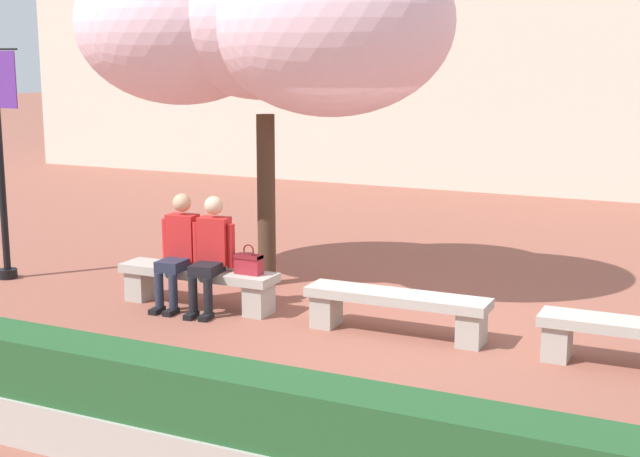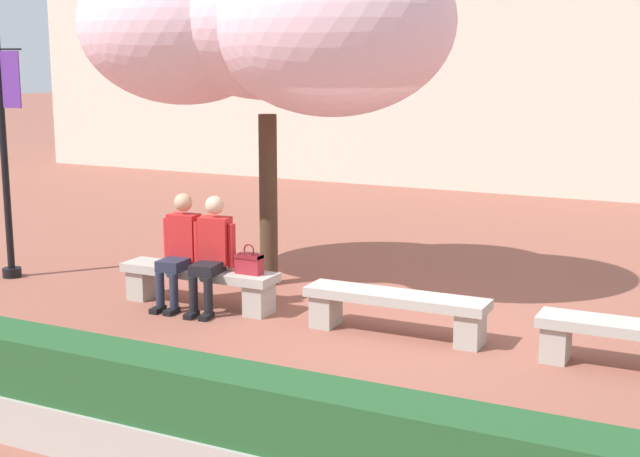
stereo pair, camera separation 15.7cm
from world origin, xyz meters
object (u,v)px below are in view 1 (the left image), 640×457
object	(u,v)px
stone_bench_west_end	(198,281)
person_seated_right	(211,250)
stone_bench_near_west	(396,306)
cherry_tree_main	(262,23)
person_seated_left	(179,246)
handbag	(249,263)

from	to	relation	value
stone_bench_west_end	person_seated_right	bearing A→B (deg)	-13.19
stone_bench_west_end	stone_bench_near_west	xyz separation A→B (m)	(2.42, 0.00, 0.00)
cherry_tree_main	stone_bench_near_west	bearing A→B (deg)	-26.16
person_seated_left	cherry_tree_main	distance (m)	2.79
stone_bench_near_west	cherry_tree_main	world-z (taller)	cherry_tree_main
stone_bench_near_west	handbag	world-z (taller)	handbag
stone_bench_near_west	person_seated_left	xyz separation A→B (m)	(-2.63, -0.05, 0.39)
stone_bench_west_end	handbag	xyz separation A→B (m)	(0.66, 0.02, 0.27)
stone_bench_near_west	person_seated_right	size ratio (longest dim) A/B	1.50
person_seated_left	cherry_tree_main	bearing A→B (deg)	66.48
stone_bench_west_end	handbag	distance (m)	0.72
stone_bench_west_end	cherry_tree_main	distance (m)	3.10
stone_bench_west_end	handbag	bearing A→B (deg)	1.80
stone_bench_near_west	cherry_tree_main	distance (m)	3.76
stone_bench_west_end	person_seated_right	world-z (taller)	person_seated_right
stone_bench_west_end	cherry_tree_main	size ratio (longest dim) A/B	0.41
person_seated_right	handbag	size ratio (longest dim) A/B	3.81
stone_bench_west_end	person_seated_left	distance (m)	0.45
stone_bench_west_end	cherry_tree_main	xyz separation A→B (m)	(0.27, 1.06, 2.90)
person_seated_left	cherry_tree_main	size ratio (longest dim) A/B	0.27
person_seated_left	person_seated_right	bearing A→B (deg)	0.08
stone_bench_west_end	person_seated_left	xyz separation A→B (m)	(-0.21, -0.05, 0.39)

